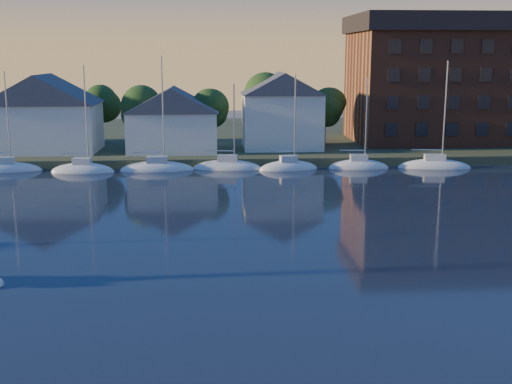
{
  "coord_description": "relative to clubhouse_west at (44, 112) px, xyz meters",
  "views": [
    {
      "loc": [
        -1.0,
        -24.14,
        12.88
      ],
      "look_at": [
        2.13,
        22.0,
        3.02
      ],
      "focal_mm": 45.0,
      "sensor_mm": 36.0,
      "label": 1
    }
  ],
  "objects": [
    {
      "name": "clubhouse_west",
      "position": [
        0.0,
        0.0,
        0.0
      ],
      "size": [
        13.65,
        9.45,
        9.64
      ],
      "color": "silver",
      "rests_on": "shoreline_land"
    },
    {
      "name": "shoreline_land",
      "position": [
        22.0,
        17.0,
        -5.93
      ],
      "size": [
        160.0,
        50.0,
        2.0
      ],
      "primitive_type": "cube",
      "color": "#343F24",
      "rests_on": "ground"
    },
    {
      "name": "wooden_dock",
      "position": [
        22.0,
        -6.0,
        -5.93
      ],
      "size": [
        120.0,
        3.0,
        1.0
      ],
      "primitive_type": "cube",
      "color": "brown",
      "rests_on": "ground"
    },
    {
      "name": "moored_fleet",
      "position": [
        14.0,
        -9.0,
        -5.83
      ],
      "size": [
        71.5,
        2.4,
        12.05
      ],
      "color": "silver",
      "rests_on": "ground"
    },
    {
      "name": "clubhouse_east",
      "position": [
        30.0,
        1.0,
        0.07
      ],
      "size": [
        10.5,
        8.4,
        9.8
      ],
      "color": "silver",
      "rests_on": "shoreline_land"
    },
    {
      "name": "ground",
      "position": [
        22.0,
        -58.0,
        -5.93
      ],
      "size": [
        260.0,
        260.0,
        0.0
      ],
      "primitive_type": "plane",
      "color": "black",
      "rests_on": "ground"
    },
    {
      "name": "tree_line",
      "position": [
        24.0,
        5.0,
        1.24
      ],
      "size": [
        93.4,
        5.4,
        8.9
      ],
      "color": "#342217",
      "rests_on": "shoreline_land"
    },
    {
      "name": "clubhouse_centre",
      "position": [
        16.0,
        -1.0,
        -0.8
      ],
      "size": [
        11.55,
        8.4,
        8.08
      ],
      "color": "silver",
      "rests_on": "shoreline_land"
    },
    {
      "name": "condo_block",
      "position": [
        56.0,
        6.95,
        3.86
      ],
      "size": [
        31.0,
        17.0,
        17.4
      ],
      "color": "brown",
      "rests_on": "shoreline_land"
    }
  ]
}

